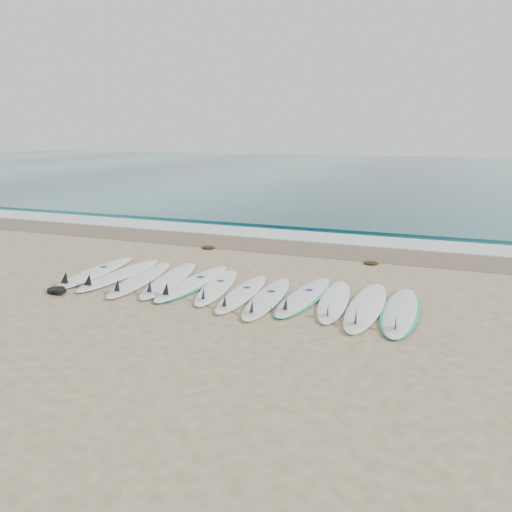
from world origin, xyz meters
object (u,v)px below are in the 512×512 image
(surfboard_6, at_px, (241,294))
(surfboard_11, at_px, (401,311))
(surfboard_0, at_px, (94,272))
(leash_coil, at_px, (57,291))

(surfboard_6, xyz_separation_m, surfboard_11, (2.85, 0.09, -0.00))
(surfboard_6, bearing_deg, surfboard_0, 174.72)
(surfboard_6, height_order, surfboard_11, surfboard_11)
(surfboard_6, height_order, leash_coil, surfboard_6)
(surfboard_0, relative_size, surfboard_6, 1.14)
(surfboard_0, distance_m, surfboard_6, 3.48)
(surfboard_0, height_order, surfboard_6, surfboard_0)
(surfboard_0, xyz_separation_m, surfboard_11, (6.32, -0.10, -0.01))
(surfboard_0, bearing_deg, leash_coil, -87.23)
(surfboard_11, distance_m, leash_coil, 6.29)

